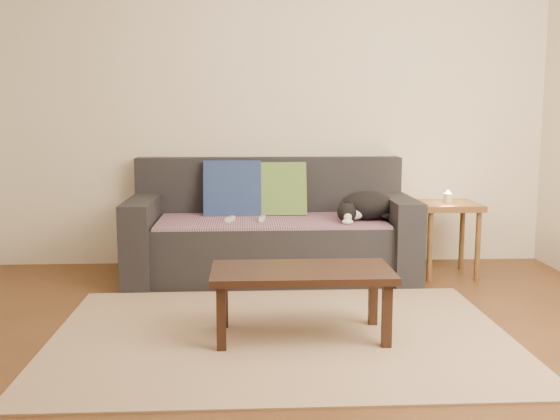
{
  "coord_description": "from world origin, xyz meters",
  "views": [
    {
      "loc": [
        -0.19,
        -3.3,
        1.22
      ],
      "look_at": [
        0.05,
        1.2,
        0.55
      ],
      "focal_mm": 42.0,
      "sensor_mm": 36.0,
      "label": 1
    }
  ],
  "objects_px": {
    "sofa": "(271,234)",
    "wii_remote_a": "(230,219)",
    "cat": "(366,206)",
    "coffee_table": "(302,278)",
    "side_table": "(447,216)",
    "wii_remote_b": "(262,219)"
  },
  "relations": [
    {
      "from": "sofa",
      "to": "cat",
      "type": "xyz_separation_m",
      "value": [
        0.69,
        -0.15,
        0.23
      ]
    },
    {
      "from": "sofa",
      "to": "cat",
      "type": "distance_m",
      "value": 0.75
    },
    {
      "from": "wii_remote_a",
      "to": "coffee_table",
      "type": "xyz_separation_m",
      "value": [
        0.41,
        -1.29,
        -0.12
      ]
    },
    {
      "from": "cat",
      "to": "wii_remote_b",
      "type": "distance_m",
      "value": 0.77
    },
    {
      "from": "wii_remote_b",
      "to": "coffee_table",
      "type": "distance_m",
      "value": 1.3
    },
    {
      "from": "sofa",
      "to": "wii_remote_a",
      "type": "height_order",
      "value": "sofa"
    },
    {
      "from": "wii_remote_b",
      "to": "side_table",
      "type": "bearing_deg",
      "value": -80.74
    },
    {
      "from": "sofa",
      "to": "side_table",
      "type": "xyz_separation_m",
      "value": [
        1.32,
        -0.09,
        0.15
      ]
    },
    {
      "from": "cat",
      "to": "coffee_table",
      "type": "relative_size",
      "value": 0.5
    },
    {
      "from": "cat",
      "to": "coffee_table",
      "type": "xyz_separation_m",
      "value": [
        -0.58,
        -1.3,
        -0.2
      ]
    },
    {
      "from": "sofa",
      "to": "wii_remote_a",
      "type": "bearing_deg",
      "value": -151.47
    },
    {
      "from": "sofa",
      "to": "wii_remote_b",
      "type": "distance_m",
      "value": 0.23
    },
    {
      "from": "coffee_table",
      "to": "side_table",
      "type": "bearing_deg",
      "value": 48.15
    },
    {
      "from": "sofa",
      "to": "wii_remote_a",
      "type": "relative_size",
      "value": 14.0
    },
    {
      "from": "wii_remote_b",
      "to": "side_table",
      "type": "xyz_separation_m",
      "value": [
        1.4,
        0.07,
        0.0
      ]
    },
    {
      "from": "side_table",
      "to": "coffee_table",
      "type": "height_order",
      "value": "side_table"
    },
    {
      "from": "wii_remote_a",
      "to": "coffee_table",
      "type": "bearing_deg",
      "value": -147.58
    },
    {
      "from": "wii_remote_b",
      "to": "coffee_table",
      "type": "bearing_deg",
      "value": -165.64
    },
    {
      "from": "sofa",
      "to": "cat",
      "type": "relative_size",
      "value": 4.3
    },
    {
      "from": "wii_remote_a",
      "to": "side_table",
      "type": "bearing_deg",
      "value": -72.89
    },
    {
      "from": "cat",
      "to": "side_table",
      "type": "xyz_separation_m",
      "value": [
        0.63,
        0.06,
        -0.09
      ]
    },
    {
      "from": "cat",
      "to": "coffee_table",
      "type": "height_order",
      "value": "cat"
    }
  ]
}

